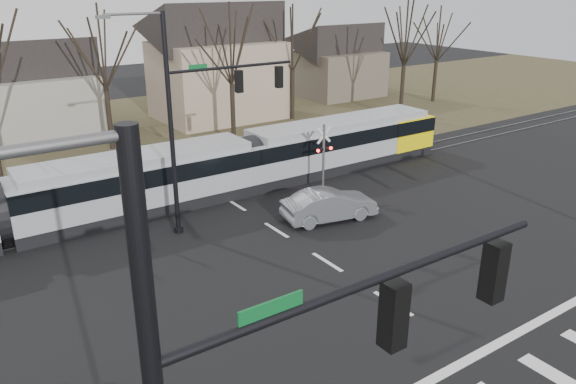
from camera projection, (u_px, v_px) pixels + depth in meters
ground at (434, 329)px, 19.55m from camera, size 140.00×140.00×0.00m
grass_verge at (124, 134)px, 44.25m from camera, size 140.00×28.00×0.01m
stop_line at (476, 356)px, 18.16m from camera, size 28.00×0.35×0.01m
lane_dashes at (219, 194)px, 31.90m from camera, size 0.18×30.00×0.01m
rail_pair at (220, 194)px, 31.73m from camera, size 90.00×1.52×0.06m
tram at (137, 181)px, 28.84m from camera, size 41.24×3.06×3.13m
sedan at (329, 205)px, 28.21m from camera, size 3.56×5.48×1.59m
signal_pole_far at (202, 112)px, 25.91m from camera, size 9.28×0.44×10.20m
rail_crossing_signal at (323, 161)px, 31.40m from camera, size 1.08×0.36×4.00m
tree_row at (174, 78)px, 38.91m from camera, size 59.20×7.20×10.00m
house_b at (37, 83)px, 43.29m from camera, size 8.64×7.56×7.65m
house_c at (216, 57)px, 47.92m from camera, size 10.80×8.64×10.10m
house_d at (338, 57)px, 57.83m from camera, size 8.64×7.56×7.65m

